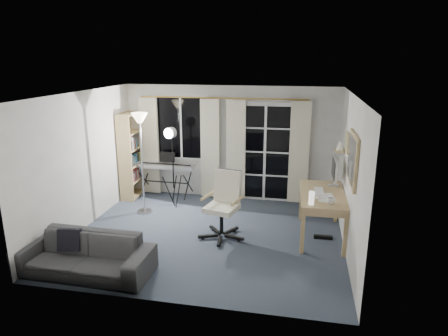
% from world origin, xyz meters
% --- Properties ---
extents(floor, '(4.50, 4.00, 0.02)m').
position_xyz_m(floor, '(0.00, 0.00, -0.01)').
color(floor, '#343D4B').
rests_on(floor, ground).
extents(window, '(1.20, 0.08, 1.40)m').
position_xyz_m(window, '(-1.05, 1.97, 1.50)').
color(window, white).
rests_on(window, floor).
extents(french_door, '(1.32, 0.09, 2.11)m').
position_xyz_m(french_door, '(0.75, 1.97, 1.03)').
color(french_door, white).
rests_on(french_door, floor).
extents(curtains, '(3.60, 0.07, 2.13)m').
position_xyz_m(curtains, '(-0.14, 1.88, 1.09)').
color(curtains, gold).
rests_on(curtains, floor).
extents(bookshelf, '(0.33, 0.87, 1.84)m').
position_xyz_m(bookshelf, '(-2.12, 1.67, 0.87)').
color(bookshelf, tan).
rests_on(bookshelf, floor).
extents(torchiere_lamp, '(0.32, 0.32, 1.96)m').
position_xyz_m(torchiere_lamp, '(-1.48, 0.78, 1.58)').
color(torchiere_lamp, '#B2B2B7').
rests_on(torchiere_lamp, floor).
extents(keyboard_piano, '(1.28, 0.64, 0.92)m').
position_xyz_m(keyboard_piano, '(-1.34, 1.70, 0.70)').
color(keyboard_piano, black).
rests_on(keyboard_piano, floor).
extents(studio_light, '(0.36, 0.36, 1.67)m').
position_xyz_m(studio_light, '(-1.04, 1.22, 1.34)').
color(studio_light, black).
rests_on(studio_light, floor).
extents(office_chair, '(0.78, 0.78, 1.13)m').
position_xyz_m(office_chair, '(0.27, 0.08, 0.67)').
color(office_chair, black).
rests_on(office_chair, floor).
extents(desk, '(0.76, 1.47, 0.77)m').
position_xyz_m(desk, '(1.88, 0.35, 0.68)').
color(desk, tan).
rests_on(desk, floor).
extents(monitor, '(0.19, 0.56, 0.49)m').
position_xyz_m(monitor, '(2.08, 0.80, 1.07)').
color(monitor, silver).
rests_on(monitor, desk).
extents(desk_clutter, '(0.44, 0.89, 0.98)m').
position_xyz_m(desk_clutter, '(1.82, 0.11, 0.61)').
color(desk_clutter, white).
rests_on(desk_clutter, desk).
extents(mug, '(0.13, 0.10, 0.13)m').
position_xyz_m(mug, '(1.98, -0.15, 0.84)').
color(mug, silver).
rests_on(mug, desk).
extents(wall_mirror, '(0.04, 0.94, 0.74)m').
position_xyz_m(wall_mirror, '(2.22, -0.35, 1.55)').
color(wall_mirror, tan).
rests_on(wall_mirror, floor).
extents(framed_print, '(0.03, 0.42, 0.32)m').
position_xyz_m(framed_print, '(2.23, 0.55, 1.60)').
color(framed_print, tan).
rests_on(framed_print, floor).
extents(wall_shelf, '(0.16, 0.30, 0.18)m').
position_xyz_m(wall_shelf, '(2.16, 1.05, 1.41)').
color(wall_shelf, tan).
rests_on(wall_shelf, floor).
extents(sofa, '(1.92, 0.60, 0.75)m').
position_xyz_m(sofa, '(-1.42, -1.55, 0.37)').
color(sofa, '#2D2D2F').
rests_on(sofa, floor).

